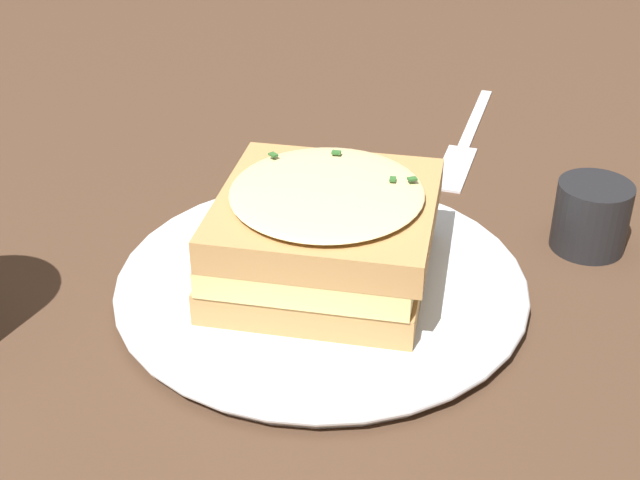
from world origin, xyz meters
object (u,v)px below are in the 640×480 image
object	(u,v)px
condiment_pot	(591,216)
sandwich	(324,233)
fork	(463,147)
dinner_plate	(320,284)

from	to	relation	value
condiment_pot	sandwich	bearing A→B (deg)	142.39
fork	dinner_plate	bearing A→B (deg)	78.21
fork	condiment_pot	xyz separation A→B (m)	(-0.08, -0.13, 0.02)
sandwich	condiment_pot	xyz separation A→B (m)	(0.14, -0.11, -0.02)
sandwich	condiment_pot	world-z (taller)	sandwich
dinner_plate	sandwich	bearing A→B (deg)	-36.12
dinner_plate	condiment_pot	world-z (taller)	condiment_pot
sandwich	fork	xyz separation A→B (m)	(0.22, 0.02, -0.04)
dinner_plate	sandwich	distance (m)	0.03
dinner_plate	fork	distance (m)	0.23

